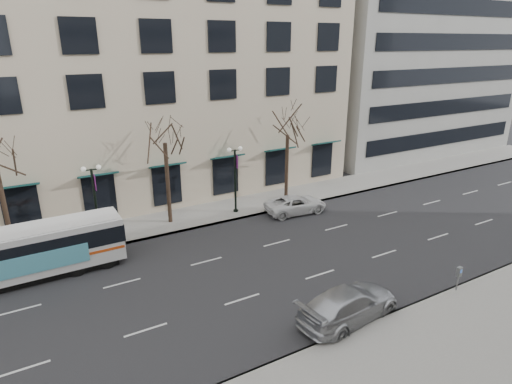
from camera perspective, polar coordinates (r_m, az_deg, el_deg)
ground at (r=24.34m, az=-4.43°, el=-11.46°), size 160.00×160.00×0.00m
sidewalk_far at (r=33.55m, az=-3.33°, el=-2.27°), size 80.00×4.00×0.15m
building_hotel at (r=40.55m, az=-21.18°, el=17.57°), size 40.00×20.00×24.00m
tree_far_mid at (r=29.65m, az=-12.18°, el=8.20°), size 3.60×3.60×8.55m
tree_far_right at (r=34.04m, az=4.26°, el=9.17°), size 3.60×3.60×8.06m
lamp_post_left at (r=29.06m, az=-20.63°, el=-1.00°), size 1.22×0.45×5.21m
lamp_post_right at (r=31.91m, az=-2.77°, el=2.06°), size 1.22×0.45×5.21m
city_bus at (r=26.71m, az=-28.92°, el=-7.17°), size 10.93×2.54×2.95m
silver_car at (r=21.28m, az=12.30°, el=-14.38°), size 5.74×2.87×1.60m
white_pickup at (r=32.93m, az=5.34°, el=-1.64°), size 5.01×2.67×1.34m
pay_station at (r=24.86m, az=25.44°, el=-9.81°), size 0.30×0.21×1.35m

